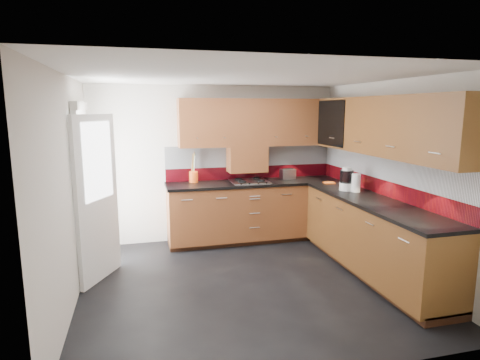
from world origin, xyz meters
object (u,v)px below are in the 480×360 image
object	(u,v)px
utensil_pot	(194,176)
toaster	(288,174)
food_processor	(347,180)
gas_hob	(250,181)

from	to	relation	value
utensil_pot	toaster	world-z (taller)	utensil_pot
toaster	food_processor	distance (m)	1.14
utensil_pot	food_processor	bearing A→B (deg)	-30.15
toaster	utensil_pot	bearing A→B (deg)	176.69
gas_hob	food_processor	world-z (taller)	food_processor
gas_hob	utensil_pot	bearing A→B (deg)	165.84
gas_hob	toaster	size ratio (longest dim) A/B	2.33
gas_hob	food_processor	size ratio (longest dim) A/B	1.76
gas_hob	toaster	bearing A→B (deg)	10.55
utensil_pot	gas_hob	bearing A→B (deg)	-14.16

